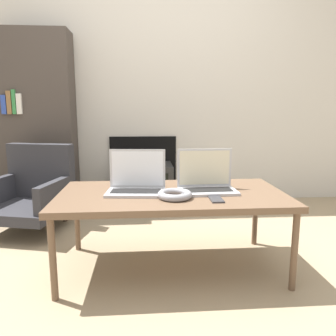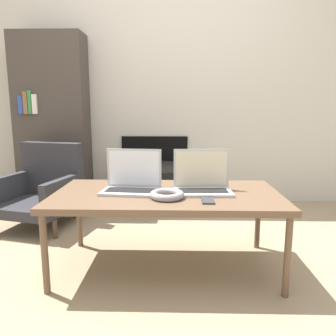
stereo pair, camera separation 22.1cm
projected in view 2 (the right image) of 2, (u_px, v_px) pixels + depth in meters
ground_plane at (166, 281)px, 1.86m from camera, size 14.00×14.00×0.00m
wall_back at (171, 76)px, 3.29m from camera, size 7.00×0.08×2.60m
table at (167, 198)px, 1.94m from camera, size 1.33×0.69×0.47m
laptop_left at (132, 181)px, 1.96m from camera, size 0.36×0.24×0.25m
laptop_right at (202, 182)px, 1.95m from camera, size 0.34×0.22×0.25m
headphones at (167, 195)px, 1.81m from camera, size 0.19×0.19×0.04m
phone at (208, 200)px, 1.76m from camera, size 0.07×0.15×0.01m
tv at (153, 186)px, 3.23m from camera, size 0.56×0.43×0.43m
armchair at (43, 187)px, 2.74m from camera, size 0.68×0.69×0.68m
bookshelf at (53, 122)px, 3.21m from camera, size 0.67×0.32×1.67m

